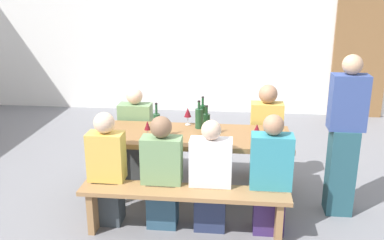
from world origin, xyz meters
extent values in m
plane|color=slate|center=(0.00, 0.00, 0.00)|extent=(24.00, 24.00, 0.00)
cube|color=white|center=(0.00, 3.51, 1.60)|extent=(14.00, 0.20, 3.20)
cube|color=olive|center=(2.49, 3.37, 1.05)|extent=(0.90, 0.06, 2.10)
cube|color=olive|center=(0.00, 0.00, 0.72)|extent=(2.00, 0.74, 0.05)
cylinder|color=olive|center=(-0.92, -0.31, 0.35)|extent=(0.07, 0.07, 0.70)
cylinder|color=olive|center=(0.92, -0.31, 0.35)|extent=(0.07, 0.07, 0.70)
cylinder|color=olive|center=(-0.92, 0.31, 0.35)|extent=(0.07, 0.07, 0.70)
cylinder|color=olive|center=(0.92, 0.31, 0.35)|extent=(0.07, 0.07, 0.70)
cube|color=#9E7247|center=(0.00, -0.67, 0.43)|extent=(1.90, 0.30, 0.04)
cube|color=#9E7247|center=(-0.85, -0.67, 0.21)|extent=(0.06, 0.24, 0.41)
cube|color=#9E7247|center=(0.85, -0.67, 0.21)|extent=(0.06, 0.24, 0.41)
cube|color=#9E7247|center=(0.00, 0.67, 0.43)|extent=(1.90, 0.30, 0.04)
cube|color=#9E7247|center=(-0.85, 0.67, 0.21)|extent=(0.06, 0.24, 0.41)
cube|color=#9E7247|center=(0.85, 0.67, 0.21)|extent=(0.06, 0.24, 0.41)
cylinder|color=#194723|center=(0.08, 0.29, 0.86)|extent=(0.07, 0.07, 0.23)
cylinder|color=#194723|center=(0.08, 0.29, 1.02)|extent=(0.02, 0.02, 0.08)
cylinder|color=black|center=(0.08, 0.29, 1.07)|extent=(0.03, 0.03, 0.01)
cylinder|color=#143319|center=(0.15, -0.02, 0.86)|extent=(0.07, 0.07, 0.22)
cylinder|color=#143319|center=(0.15, -0.02, 1.01)|extent=(0.03, 0.03, 0.08)
cylinder|color=black|center=(0.15, -0.02, 1.06)|extent=(0.03, 0.03, 0.01)
cylinder|color=#234C2D|center=(0.05, 0.20, 0.86)|extent=(0.08, 0.08, 0.21)
cylinder|color=#234C2D|center=(0.05, 0.20, 1.00)|extent=(0.03, 0.03, 0.08)
cylinder|color=black|center=(0.05, 0.20, 1.05)|extent=(0.03, 0.03, 0.01)
cylinder|color=#234C2D|center=(-0.34, -0.14, 0.87)|extent=(0.07, 0.07, 0.25)
cylinder|color=#234C2D|center=(-0.34, -0.14, 1.05)|extent=(0.02, 0.02, 0.10)
cylinder|color=black|center=(-0.34, -0.14, 1.10)|extent=(0.03, 0.03, 0.01)
cylinder|color=silver|center=(-0.08, 0.30, 0.75)|extent=(0.06, 0.06, 0.01)
cylinder|color=silver|center=(-0.08, 0.30, 0.80)|extent=(0.01, 0.01, 0.09)
cone|color=maroon|center=(-0.08, 0.30, 0.89)|extent=(0.08, 0.08, 0.10)
cylinder|color=silver|center=(0.71, -0.28, 0.75)|extent=(0.06, 0.06, 0.01)
cylinder|color=silver|center=(0.71, -0.28, 0.80)|extent=(0.01, 0.01, 0.09)
cone|color=maroon|center=(0.71, -0.28, 0.88)|extent=(0.07, 0.07, 0.07)
cylinder|color=silver|center=(-0.86, -0.11, 0.75)|extent=(0.06, 0.06, 0.01)
cylinder|color=silver|center=(-0.86, -0.11, 0.79)|extent=(0.01, 0.01, 0.07)
cone|color=#D18C93|center=(-0.86, -0.11, 0.87)|extent=(0.07, 0.07, 0.08)
cylinder|color=silver|center=(-0.43, -0.13, 0.75)|extent=(0.06, 0.06, 0.01)
cylinder|color=silver|center=(-0.43, -0.13, 0.79)|extent=(0.01, 0.01, 0.07)
cone|color=maroon|center=(-0.43, -0.13, 0.87)|extent=(0.07, 0.07, 0.09)
cylinder|color=silver|center=(0.65, -0.12, 0.75)|extent=(0.06, 0.06, 0.01)
cylinder|color=silver|center=(0.65, -0.12, 0.79)|extent=(0.01, 0.01, 0.07)
cone|color=maroon|center=(0.65, -0.12, 0.87)|extent=(0.07, 0.07, 0.09)
cube|color=#373F45|center=(-0.75, -0.52, 0.23)|extent=(0.25, 0.24, 0.45)
cube|color=gold|center=(-0.75, -0.52, 0.68)|extent=(0.34, 0.20, 0.46)
sphere|color=beige|center=(-0.75, -0.52, 1.01)|extent=(0.20, 0.20, 0.20)
cube|color=#2D4F66|center=(-0.22, -0.52, 0.23)|extent=(0.28, 0.24, 0.45)
cube|color=#729966|center=(-0.22, -0.52, 0.67)|extent=(0.37, 0.20, 0.44)
sphere|color=#846047|center=(-0.22, -0.52, 0.99)|extent=(0.20, 0.20, 0.20)
cube|color=navy|center=(0.23, -0.52, 0.23)|extent=(0.29, 0.24, 0.45)
cube|color=silver|center=(0.23, -0.52, 0.67)|extent=(0.38, 0.20, 0.44)
sphere|color=beige|center=(0.23, -0.52, 0.98)|extent=(0.18, 0.18, 0.18)
cube|color=#3C2862|center=(0.77, -0.52, 0.23)|extent=(0.28, 0.24, 0.45)
cube|color=teal|center=(0.77, -0.52, 0.70)|extent=(0.37, 0.20, 0.50)
sphere|color=#A87A5B|center=(0.77, -0.52, 1.04)|extent=(0.19, 0.19, 0.19)
cube|color=#343534|center=(-0.71, 0.52, 0.23)|extent=(0.28, 0.24, 0.45)
cube|color=#729966|center=(-0.71, 0.52, 0.68)|extent=(0.38, 0.20, 0.46)
sphere|color=beige|center=(-0.71, 0.52, 1.00)|extent=(0.19, 0.19, 0.19)
cube|color=#49593D|center=(0.78, 0.52, 0.23)|extent=(0.27, 0.24, 0.45)
cube|color=gold|center=(0.78, 0.52, 0.71)|extent=(0.36, 0.20, 0.51)
sphere|color=#A87A5B|center=(0.78, 0.52, 1.06)|extent=(0.21, 0.21, 0.21)
cube|color=#27545F|center=(1.49, -0.08, 0.44)|extent=(0.25, 0.24, 0.88)
cube|color=#384C8C|center=(1.49, -0.08, 1.15)|extent=(0.34, 0.20, 0.53)
sphere|color=tan|center=(1.49, -0.08, 1.51)|extent=(0.19, 0.19, 0.19)
camera|label=1|loc=(0.45, -4.16, 2.22)|focal=40.52mm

